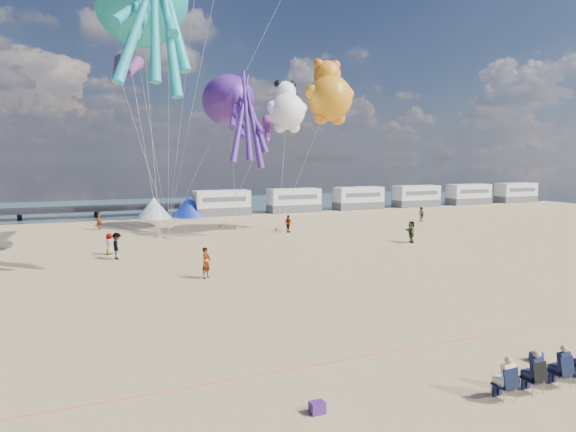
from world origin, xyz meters
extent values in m
plane|color=tan|center=(0.00, 0.00, 0.00)|extent=(120.00, 120.00, 0.00)
plane|color=#345664|center=(0.00, 55.00, 0.02)|extent=(120.00, 120.00, 0.00)
cube|color=silver|center=(6.00, 40.00, 1.50)|extent=(6.60, 2.50, 3.00)
cube|color=silver|center=(15.50, 40.00, 1.50)|extent=(6.60, 2.50, 3.00)
cube|color=silver|center=(25.00, 40.00, 1.50)|extent=(6.60, 2.50, 3.00)
cube|color=silver|center=(34.50, 40.00, 1.50)|extent=(6.60, 2.50, 3.00)
cube|color=silver|center=(44.00, 40.00, 1.50)|extent=(6.60, 2.50, 3.00)
cube|color=silver|center=(53.50, 40.00, 1.50)|extent=(6.60, 2.50, 3.00)
cone|color=white|center=(-2.00, 40.00, 1.20)|extent=(4.00, 4.00, 2.40)
cone|color=#1933CC|center=(2.00, 40.00, 1.20)|extent=(4.00, 4.00, 2.40)
cube|color=#461F74|center=(-4.99, -7.88, 0.16)|extent=(0.40, 0.30, 0.32)
cube|color=#152444|center=(3.40, -7.57, 0.15)|extent=(0.38, 0.28, 0.30)
cylinder|color=#F2338C|center=(0.00, -5.00, 0.02)|extent=(34.00, 0.03, 0.03)
imported|color=tan|center=(-3.83, 8.63, 0.89)|extent=(0.77, 0.74, 1.78)
imported|color=#7F6659|center=(-8.36, 18.46, 0.76)|extent=(0.65, 0.66, 1.53)
imported|color=#7F6659|center=(24.03, 25.31, 0.79)|extent=(0.51, 0.78, 1.59)
imported|color=#7F6659|center=(-8.02, 16.45, 0.91)|extent=(0.72, 0.91, 1.82)
imported|color=#7F6659|center=(7.64, 23.55, 0.81)|extent=(1.21, 1.01, 1.62)
imported|color=#7F6659|center=(14.54, 14.32, 0.89)|extent=(0.69, 1.12, 1.77)
imported|color=#7F6659|center=(-8.29, 32.38, 0.87)|extent=(1.18, 1.67, 1.74)
cube|color=gray|center=(-3.80, 24.88, 0.11)|extent=(0.50, 0.35, 0.22)
cube|color=gray|center=(3.94, 27.29, 0.11)|extent=(0.50, 0.35, 0.22)
cube|color=gray|center=(7.25, 25.06, 0.11)|extent=(0.50, 0.35, 0.22)
cube|color=gray|center=(3.21, 29.79, 0.11)|extent=(0.50, 0.35, 0.22)
cube|color=gray|center=(-2.53, 28.09, 0.11)|extent=(0.50, 0.35, 0.22)
camera|label=1|loc=(-10.84, -19.57, 6.78)|focal=32.00mm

